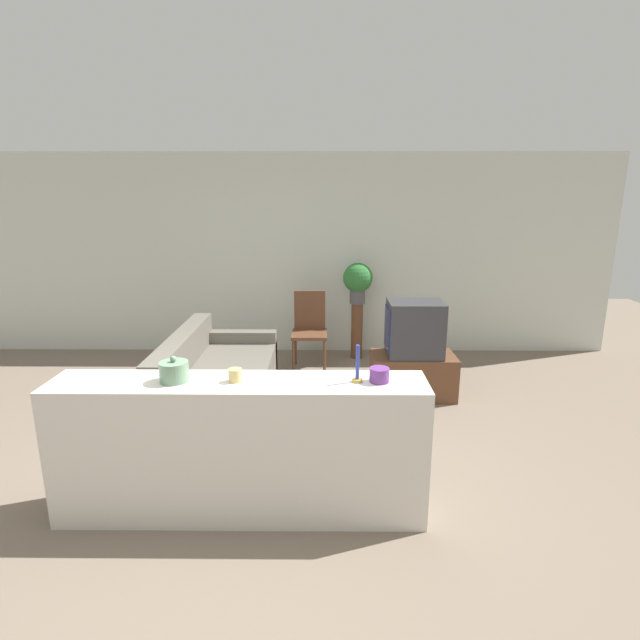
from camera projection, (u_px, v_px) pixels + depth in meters
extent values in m
plane|color=#756656|center=(250.00, 485.00, 3.82)|extent=(14.00, 14.00, 0.00)
cube|color=silver|center=(283.00, 255.00, 6.81)|extent=(9.00, 0.06, 2.70)
cube|color=#605B51|center=(222.00, 387.00, 5.16)|extent=(0.98, 1.91, 0.45)
cube|color=#605B51|center=(182.00, 351.00, 5.07)|extent=(0.20, 1.91, 0.33)
cube|color=#605B51|center=(201.00, 418.00, 4.30)|extent=(0.98, 0.16, 0.58)
cube|color=#605B51|center=(236.00, 354.00, 6.00)|extent=(0.98, 0.16, 0.58)
cube|color=brown|center=(413.00, 375.00, 5.47)|extent=(0.90, 0.51, 0.47)
cube|color=#333338|center=(415.00, 328.00, 5.34)|extent=(0.58, 0.47, 0.59)
cube|color=navy|center=(387.00, 328.00, 5.34)|extent=(0.02, 0.38, 0.46)
cube|color=brown|center=(309.00, 334.00, 6.24)|extent=(0.44, 0.44, 0.04)
cube|color=brown|center=(310.00, 310.00, 6.37)|extent=(0.40, 0.04, 0.50)
cylinder|color=brown|center=(294.00, 357.00, 6.12)|extent=(0.04, 0.04, 0.44)
cylinder|color=brown|center=(324.00, 357.00, 6.11)|extent=(0.04, 0.04, 0.44)
cylinder|color=brown|center=(295.00, 348.00, 6.49)|extent=(0.04, 0.04, 0.44)
cylinder|color=brown|center=(324.00, 348.00, 6.48)|extent=(0.04, 0.04, 0.44)
cylinder|color=brown|center=(357.00, 331.00, 6.71)|extent=(0.15, 0.15, 0.76)
cylinder|color=#4C4C51|center=(357.00, 297.00, 6.59)|extent=(0.20, 0.20, 0.18)
sphere|color=#2D7033|center=(358.00, 278.00, 6.53)|extent=(0.39, 0.39, 0.39)
cube|color=silver|center=(241.00, 448.00, 3.40)|extent=(2.50, 0.44, 0.97)
cylinder|color=gray|center=(174.00, 372.00, 3.27)|extent=(0.19, 0.19, 0.13)
sphere|color=gray|center=(173.00, 359.00, 3.24)|extent=(0.04, 0.04, 0.04)
cylinder|color=tan|center=(235.00, 375.00, 3.27)|extent=(0.09, 0.09, 0.09)
cylinder|color=#B7933D|center=(357.00, 380.00, 3.27)|extent=(0.07, 0.07, 0.02)
cylinder|color=#2D3D9E|center=(357.00, 362.00, 3.24)|extent=(0.02, 0.02, 0.23)
cylinder|color=#66337F|center=(379.00, 375.00, 3.26)|extent=(0.13, 0.13, 0.10)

